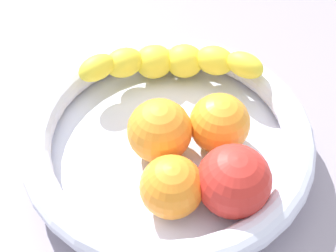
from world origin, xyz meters
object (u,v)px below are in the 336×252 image
(tomato_red, at_px, (234,181))
(banana_draped_left, at_px, (170,63))
(fruit_bowl, at_px, (168,142))
(orange_front, at_px, (219,124))
(orange_mid_left, at_px, (159,130))
(orange_mid_right, at_px, (172,187))

(tomato_red, bearing_deg, banana_draped_left, -26.77)
(fruit_bowl, height_order, tomato_red, tomato_red)
(orange_front, height_order, orange_mid_left, orange_mid_left)
(tomato_red, bearing_deg, orange_mid_left, 1.87)
(banana_draped_left, relative_size, orange_front, 2.56)
(banana_draped_left, xyz_separation_m, orange_mid_left, (-0.06, 0.08, 0.00))
(banana_draped_left, height_order, tomato_red, tomato_red)
(banana_draped_left, distance_m, orange_front, 0.11)
(orange_front, xyz_separation_m, orange_mid_right, (-0.02, 0.09, -0.00))
(orange_mid_left, distance_m, orange_mid_right, 0.07)
(orange_front, xyz_separation_m, orange_mid_left, (0.04, 0.05, 0.00))
(orange_mid_right, bearing_deg, orange_mid_left, -35.44)
(fruit_bowl, distance_m, banana_draped_left, 0.10)
(banana_draped_left, bearing_deg, orange_mid_right, 134.39)
(orange_mid_left, xyz_separation_m, orange_mid_right, (-0.05, 0.04, -0.00))
(orange_front, bearing_deg, banana_draped_left, -17.51)
(orange_front, height_order, tomato_red, tomato_red)
(fruit_bowl, relative_size, banana_draped_left, 1.89)
(banana_draped_left, xyz_separation_m, orange_front, (-0.10, 0.03, 0.00))
(orange_front, xyz_separation_m, tomato_red, (-0.06, 0.05, 0.00))
(orange_mid_left, bearing_deg, fruit_bowl, -93.40)
(orange_front, distance_m, orange_mid_right, 0.09)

